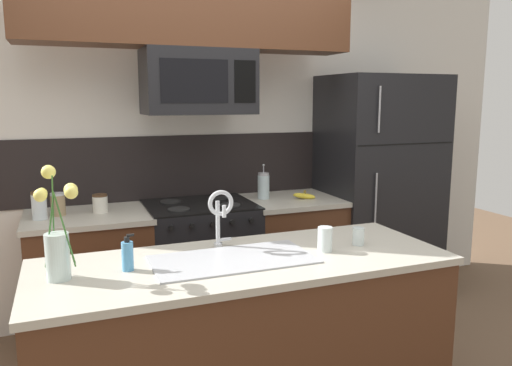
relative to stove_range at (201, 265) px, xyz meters
name	(u,v)px	position (x,y,z in m)	size (l,w,h in m)	color
rear_partition	(223,145)	(0.30, 0.38, 0.84)	(5.20, 0.10, 2.60)	silver
splash_band	(188,166)	(0.00, 0.32, 0.69)	(2.99, 0.01, 0.48)	black
back_counter_left	(91,280)	(-0.77, 0.00, -0.01)	(0.80, 0.65, 0.91)	#4C2B19
back_counter_right	(291,255)	(0.72, 0.00, -0.01)	(0.72, 0.65, 0.91)	#4C2B19
stove_range	(201,265)	(0.00, 0.00, 0.00)	(0.76, 0.64, 0.93)	black
microwave	(198,82)	(0.00, -0.02, 1.31)	(0.74, 0.40, 0.43)	black
upper_cabinet_band	(192,2)	(-0.04, -0.05, 1.83)	(2.22, 0.34, 0.60)	#4C2B19
refrigerator	(376,189)	(1.51, 0.02, 0.46)	(0.89, 0.74, 1.85)	black
storage_jar_tall	(39,205)	(-1.05, -0.04, 0.54)	(0.09, 0.09, 0.18)	silver
storage_jar_medium	(58,204)	(-0.94, 0.03, 0.52)	(0.09, 0.09, 0.15)	#997F5B
storage_jar_short	(100,203)	(-0.68, 0.03, 0.51)	(0.10, 0.10, 0.12)	silver
banana_bunch	(305,196)	(0.81, -0.06, 0.47)	(0.19, 0.12, 0.08)	yellow
french_press	(264,186)	(0.52, 0.06, 0.55)	(0.09, 0.09, 0.27)	silver
island_counter	(246,347)	(-0.11, -1.25, -0.01)	(1.98, 0.74, 0.91)	#4C2B19
kitchen_sink	(233,274)	(-0.17, -1.25, 0.38)	(0.76, 0.39, 0.16)	#ADAFB5
sink_faucet	(220,211)	(-0.17, -1.06, 0.65)	(0.14, 0.14, 0.31)	#B7BABF
dish_soap_bottle	(128,256)	(-0.65, -1.22, 0.52)	(0.06, 0.05, 0.16)	#4C93C6
drinking_glass	(325,239)	(0.30, -1.29, 0.51)	(0.07, 0.07, 0.12)	silver
spare_glass	(358,236)	(0.52, -1.25, 0.49)	(0.06, 0.06, 0.09)	silver
flower_vase	(57,242)	(-0.94, -1.22, 0.61)	(0.17, 0.19, 0.48)	silver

